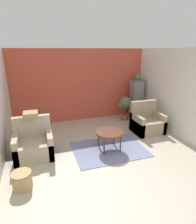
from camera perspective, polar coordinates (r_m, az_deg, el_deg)
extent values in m
plane|color=#B2A893|center=(3.77, 9.63, -21.30)|extent=(20.00, 20.00, 0.00)
cube|color=#C64C38|center=(6.55, -5.29, 8.04)|extent=(4.70, 0.06, 2.45)
cube|color=silver|center=(5.90, 22.02, 5.64)|extent=(0.06, 3.72, 2.45)
cube|color=slate|center=(4.84, 3.37, -11.19)|extent=(1.78, 1.32, 0.01)
cylinder|color=#512D1E|center=(4.63, 3.48, -6.20)|extent=(0.68, 0.68, 0.04)
cylinder|color=#512D1E|center=(4.49, 1.88, -10.48)|extent=(0.04, 0.04, 0.45)
cylinder|color=#512D1E|center=(4.64, 6.87, -9.61)|extent=(0.04, 0.04, 0.45)
cylinder|color=#512D1E|center=(4.85, 0.13, -8.18)|extent=(0.04, 0.04, 0.45)
cylinder|color=#512D1E|center=(4.98, 4.80, -7.46)|extent=(0.04, 0.04, 0.45)
cube|color=tan|center=(4.68, -18.89, -10.64)|extent=(0.85, 0.73, 0.40)
cube|color=tan|center=(4.75, -19.49, -4.11)|extent=(0.85, 0.14, 0.52)
cube|color=tan|center=(4.67, -23.57, -10.06)|extent=(0.12, 0.73, 0.58)
cube|color=tan|center=(4.64, -14.43, -9.21)|extent=(0.12, 0.73, 0.58)
cube|color=#9E896B|center=(5.89, 14.84, -4.12)|extent=(0.85, 0.73, 0.40)
cube|color=#9E896B|center=(5.97, 13.68, 0.97)|extent=(0.85, 0.14, 0.52)
cube|color=#9E896B|center=(5.67, 11.79, -3.78)|extent=(0.12, 0.73, 0.58)
cube|color=#9E896B|center=(6.05, 17.84, -2.84)|extent=(0.12, 0.73, 0.58)
cube|color=#555559|center=(7.16, 11.21, -0.99)|extent=(0.46, 0.46, 0.12)
cube|color=gray|center=(6.97, 11.56, 4.28)|extent=(0.37, 0.37, 1.24)
cube|color=#555559|center=(6.85, 11.90, 9.45)|extent=(0.39, 0.39, 0.03)
ellipsoid|color=green|center=(6.83, 11.96, 10.26)|extent=(0.10, 0.13, 0.17)
sphere|color=green|center=(6.81, 12.08, 11.02)|extent=(0.09, 0.09, 0.09)
cone|color=gold|center=(6.77, 12.24, 10.92)|extent=(0.04, 0.04, 0.04)
cone|color=green|center=(6.88, 11.70, 10.20)|extent=(0.05, 0.11, 0.14)
cylinder|color=brown|center=(6.78, 8.10, -1.61)|extent=(0.24, 0.24, 0.19)
cylinder|color=brown|center=(6.70, 8.19, 0.43)|extent=(0.03, 0.03, 0.32)
sphere|color=#566B47|center=(6.61, 8.31, 2.89)|extent=(0.40, 0.40, 0.40)
sphere|color=#566B47|center=(6.62, 7.28, 2.33)|extent=(0.24, 0.24, 0.24)
sphere|color=#566B47|center=(6.65, 9.18, 2.48)|extent=(0.22, 0.22, 0.22)
cylinder|color=tan|center=(3.86, -22.14, -18.65)|extent=(0.35, 0.35, 0.31)
cylinder|color=olive|center=(3.78, -22.41, -16.91)|extent=(0.37, 0.37, 0.02)
cube|color=tan|center=(4.65, -19.89, -0.60)|extent=(0.33, 0.33, 0.10)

